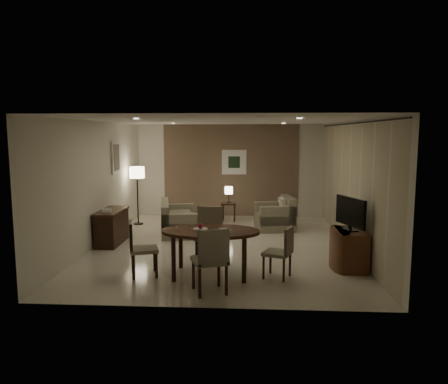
# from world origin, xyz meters

# --- Properties ---
(room_shell) EXTENTS (5.50, 7.00, 2.70)m
(room_shell) POSITION_xyz_m (0.00, 0.40, 1.35)
(room_shell) COLOR beige
(room_shell) RESTS_ON ground
(taupe_accent) EXTENTS (3.96, 0.03, 2.70)m
(taupe_accent) POSITION_xyz_m (0.00, 3.48, 1.35)
(taupe_accent) COLOR brown
(taupe_accent) RESTS_ON wall_back
(curtain_wall) EXTENTS (0.08, 6.70, 2.58)m
(curtain_wall) POSITION_xyz_m (2.68, 0.00, 1.32)
(curtain_wall) COLOR beige
(curtain_wall) RESTS_ON wall_right
(curtain_rod) EXTENTS (0.03, 6.80, 0.03)m
(curtain_rod) POSITION_xyz_m (2.68, 0.00, 2.64)
(curtain_rod) COLOR black
(curtain_rod) RESTS_ON wall_right
(art_back_frame) EXTENTS (0.72, 0.03, 0.72)m
(art_back_frame) POSITION_xyz_m (0.10, 3.46, 1.60)
(art_back_frame) COLOR silver
(art_back_frame) RESTS_ON wall_back
(art_back_canvas) EXTENTS (0.34, 0.01, 0.34)m
(art_back_canvas) POSITION_xyz_m (0.10, 3.44, 1.60)
(art_back_canvas) COLOR black
(art_back_canvas) RESTS_ON wall_back
(art_left_frame) EXTENTS (0.03, 0.60, 0.80)m
(art_left_frame) POSITION_xyz_m (-2.72, 1.20, 1.85)
(art_left_frame) COLOR silver
(art_left_frame) RESTS_ON wall_left
(art_left_canvas) EXTENTS (0.01, 0.46, 0.64)m
(art_left_canvas) POSITION_xyz_m (-2.71, 1.20, 1.85)
(art_left_canvas) COLOR gray
(art_left_canvas) RESTS_ON wall_left
(downlight_nl) EXTENTS (0.10, 0.10, 0.01)m
(downlight_nl) POSITION_xyz_m (-1.40, -1.80, 2.69)
(downlight_nl) COLOR white
(downlight_nl) RESTS_ON ceiling
(downlight_nr) EXTENTS (0.10, 0.10, 0.01)m
(downlight_nr) POSITION_xyz_m (1.40, -1.80, 2.69)
(downlight_nr) COLOR white
(downlight_nr) RESTS_ON ceiling
(downlight_fl) EXTENTS (0.10, 0.10, 0.01)m
(downlight_fl) POSITION_xyz_m (-1.40, 1.80, 2.69)
(downlight_fl) COLOR white
(downlight_fl) RESTS_ON ceiling
(downlight_fr) EXTENTS (0.10, 0.10, 0.01)m
(downlight_fr) POSITION_xyz_m (1.40, 1.80, 2.69)
(downlight_fr) COLOR white
(downlight_fr) RESTS_ON ceiling
(console_desk) EXTENTS (0.48, 1.20, 0.75)m
(console_desk) POSITION_xyz_m (-2.49, 0.00, 0.38)
(console_desk) COLOR #402314
(console_desk) RESTS_ON floor
(telephone) EXTENTS (0.20, 0.14, 0.09)m
(telephone) POSITION_xyz_m (-2.49, -0.30, 0.80)
(telephone) COLOR white
(telephone) RESTS_ON console_desk
(tv_cabinet) EXTENTS (0.48, 0.90, 0.70)m
(tv_cabinet) POSITION_xyz_m (2.40, -1.50, 0.35)
(tv_cabinet) COLOR brown
(tv_cabinet) RESTS_ON floor
(flat_tv) EXTENTS (0.36, 0.85, 0.60)m
(flat_tv) POSITION_xyz_m (2.38, -1.50, 1.02)
(flat_tv) COLOR black
(flat_tv) RESTS_ON tv_cabinet
(dining_table) EXTENTS (1.69, 1.06, 0.79)m
(dining_table) POSITION_xyz_m (-0.09, -2.06, 0.40)
(dining_table) COLOR #402314
(dining_table) RESTS_ON floor
(chair_near) EXTENTS (0.64, 0.64, 1.03)m
(chair_near) POSITION_xyz_m (-0.03, -2.88, 0.52)
(chair_near) COLOR gray
(chair_near) RESTS_ON floor
(chair_far) EXTENTS (0.51, 0.51, 1.05)m
(chair_far) POSITION_xyz_m (-0.19, -1.36, 0.52)
(chair_far) COLOR gray
(chair_far) RESTS_ON floor
(chair_left) EXTENTS (0.57, 0.57, 0.95)m
(chair_left) POSITION_xyz_m (-1.23, -2.15, 0.47)
(chair_left) COLOR gray
(chair_left) RESTS_ON floor
(chair_right) EXTENTS (0.55, 0.55, 0.88)m
(chair_right) POSITION_xyz_m (1.04, -2.12, 0.44)
(chair_right) COLOR gray
(chair_right) RESTS_ON floor
(plate_a) EXTENTS (0.26, 0.26, 0.02)m
(plate_a) POSITION_xyz_m (-0.27, -2.01, 0.80)
(plate_a) COLOR white
(plate_a) RESTS_ON dining_table
(plate_b) EXTENTS (0.26, 0.26, 0.02)m
(plate_b) POSITION_xyz_m (0.13, -2.11, 0.80)
(plate_b) COLOR white
(plate_b) RESTS_ON dining_table
(fruit_apple) EXTENTS (0.09, 0.09, 0.09)m
(fruit_apple) POSITION_xyz_m (-0.27, -2.01, 0.85)
(fruit_apple) COLOR #A7132D
(fruit_apple) RESTS_ON plate_a
(napkin) EXTENTS (0.12, 0.08, 0.03)m
(napkin) POSITION_xyz_m (0.13, -2.11, 0.82)
(napkin) COLOR white
(napkin) RESTS_ON plate_b
(round_rug) EXTENTS (1.26, 1.26, 0.01)m
(round_rug) POSITION_xyz_m (-0.02, 1.34, 0.01)
(round_rug) COLOR #393020
(round_rug) RESTS_ON floor
(sofa) EXTENTS (1.78, 1.13, 0.78)m
(sofa) POSITION_xyz_m (-1.18, 1.12, 0.39)
(sofa) COLOR gray
(sofa) RESTS_ON floor
(armchair) EXTENTS (1.04, 1.08, 0.84)m
(armchair) POSITION_xyz_m (1.20, 1.66, 0.42)
(armchair) COLOR gray
(armchair) RESTS_ON floor
(side_table) EXTENTS (0.41, 0.41, 0.52)m
(side_table) POSITION_xyz_m (-0.02, 2.64, 0.26)
(side_table) COLOR black
(side_table) RESTS_ON floor
(table_lamp) EXTENTS (0.22, 0.22, 0.50)m
(table_lamp) POSITION_xyz_m (-0.02, 2.64, 0.77)
(table_lamp) COLOR #FFEAC1
(table_lamp) RESTS_ON side_table
(floor_lamp) EXTENTS (0.39, 0.39, 1.55)m
(floor_lamp) POSITION_xyz_m (-2.44, 2.09, 0.78)
(floor_lamp) COLOR #FFE5B7
(floor_lamp) RESTS_ON floor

